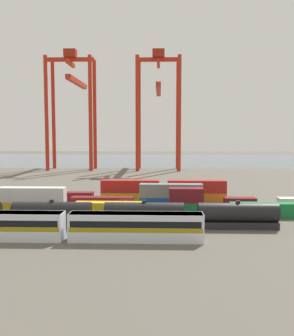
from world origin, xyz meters
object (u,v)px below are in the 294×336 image
at_px(passenger_train, 67,225).
at_px(gantry_crane_west, 72,97).
at_px(shipping_container_14, 171,204).
at_px(freight_tank_row, 98,214).
at_px(shipping_container_2, 32,209).
at_px(gantry_crane_central, 158,99).
at_px(shipping_container_19, 65,198).
at_px(shipping_container_5, 186,210).

height_order(passenger_train, gantry_crane_west, gantry_crane_west).
relative_size(shipping_container_14, gantry_crane_west, 0.25).
distance_m(freight_tank_row, shipping_container_2, 15.52).
xyz_separation_m(shipping_container_2, gantry_crane_central, (22.50, 92.72, 27.96)).
height_order(shipping_container_19, gantry_crane_central, gantry_crane_central).
xyz_separation_m(shipping_container_5, shipping_container_19, (-24.77, 11.37, 0.00)).
relative_size(passenger_train, freight_tank_row, 0.67).
distance_m(passenger_train, gantry_crane_central, 112.49).
bearing_deg(shipping_container_19, gantry_crane_west, 101.35).
bearing_deg(gantry_crane_central, shipping_container_5, -86.70).
bearing_deg(passenger_train, shipping_container_2, 122.70).
bearing_deg(shipping_container_2, gantry_crane_west, 98.12).
bearing_deg(gantry_crane_central, passenger_train, -96.52).
bearing_deg(freight_tank_row, shipping_container_5, 28.84).
height_order(shipping_container_5, gantry_crane_central, gantry_crane_central).
distance_m(shipping_container_2, gantry_crane_west, 97.44).
relative_size(shipping_container_5, shipping_container_14, 0.50).
xyz_separation_m(passenger_train, freight_tank_row, (3.16, 7.72, -0.08)).
bearing_deg(shipping_container_14, freight_tank_row, -131.25).
height_order(passenger_train, shipping_container_14, passenger_train).
xyz_separation_m(freight_tank_row, shipping_container_5, (14.58, 8.03, -0.77)).
relative_size(shipping_container_5, shipping_container_19, 0.50).
distance_m(shipping_container_19, gantry_crane_central, 88.19).
bearing_deg(shipping_container_2, shipping_container_19, 74.86).
height_order(shipping_container_14, gantry_crane_central, gantry_crane_central).
relative_size(gantry_crane_west, gantry_crane_central, 1.00).
xyz_separation_m(gantry_crane_west, gantry_crane_central, (35.65, 0.52, -0.67)).
bearing_deg(shipping_container_19, freight_tank_row, -62.28).
xyz_separation_m(shipping_container_2, shipping_container_14, (25.29, 5.68, 0.00)).
relative_size(shipping_container_2, shipping_container_5, 2.00).
bearing_deg(shipping_container_5, shipping_container_19, 155.35).
bearing_deg(freight_tank_row, shipping_container_14, 48.75).
relative_size(freight_tank_row, shipping_container_2, 4.70).
bearing_deg(gantry_crane_central, gantry_crane_west, -179.17).
xyz_separation_m(freight_tank_row, gantry_crane_west, (-26.42, 100.23, 27.87)).
height_order(shipping_container_2, shipping_container_19, same).
bearing_deg(shipping_container_2, shipping_container_5, 0.00).
height_order(passenger_train, shipping_container_5, passenger_train).
relative_size(shipping_container_19, gantry_crane_central, 0.25).
xyz_separation_m(shipping_container_14, gantry_crane_west, (-38.44, 86.52, 28.63)).
distance_m(shipping_container_2, shipping_container_5, 27.84).
bearing_deg(shipping_container_5, passenger_train, -138.40).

